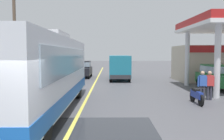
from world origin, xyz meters
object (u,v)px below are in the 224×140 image
object	(u,v)px
coach_bus_main	(43,74)
pedestrian_near_pump	(209,84)
minibus_opposing_lane	(119,65)
car_trailing_behind_bus	(83,68)
car_at_pump	(216,75)
motorcycle_parked_forecourt	(197,95)
pedestrian_by_shop	(202,84)

from	to	relation	value
coach_bus_main	pedestrian_near_pump	xyz separation A→B (m)	(8.67, 2.67, -0.79)
minibus_opposing_lane	car_trailing_behind_bus	world-z (taller)	minibus_opposing_lane
minibus_opposing_lane	pedestrian_near_pump	size ratio (longest dim) A/B	3.69
car_at_pump	motorcycle_parked_forecourt	xyz separation A→B (m)	(-3.45, -5.31, -0.57)
motorcycle_parked_forecourt	car_trailing_behind_bus	size ratio (longest dim) A/B	0.43
coach_bus_main	car_at_pump	distance (m)	13.08
minibus_opposing_lane	car_at_pump	bearing A→B (deg)	-42.44
coach_bus_main	motorcycle_parked_forecourt	size ratio (longest dim) A/B	6.13
car_at_pump	pedestrian_by_shop	bearing A→B (deg)	-122.49
motorcycle_parked_forecourt	pedestrian_near_pump	world-z (taller)	pedestrian_near_pump
pedestrian_near_pump	minibus_opposing_lane	bearing A→B (deg)	113.63
minibus_opposing_lane	pedestrian_by_shop	world-z (taller)	minibus_opposing_lane
coach_bus_main	motorcycle_parked_forecourt	distance (m)	7.86
coach_bus_main	minibus_opposing_lane	distance (m)	14.04
minibus_opposing_lane	pedestrian_near_pump	world-z (taller)	minibus_opposing_lane
pedestrian_near_pump	car_trailing_behind_bus	size ratio (longest dim) A/B	0.40
motorcycle_parked_forecourt	pedestrian_near_pump	size ratio (longest dim) A/B	1.08
car_at_pump	motorcycle_parked_forecourt	distance (m)	6.36
coach_bus_main	car_trailing_behind_bus	distance (m)	15.60
coach_bus_main	minibus_opposing_lane	bearing A→B (deg)	73.66
pedestrian_near_pump	car_trailing_behind_bus	xyz separation A→B (m)	(-8.65, 12.92, 0.08)
pedestrian_by_shop	pedestrian_near_pump	bearing A→B (deg)	8.81
pedestrian_near_pump	pedestrian_by_shop	bearing A→B (deg)	-171.19
car_at_pump	car_trailing_behind_bus	distance (m)	13.96
coach_bus_main	minibus_opposing_lane	xyz separation A→B (m)	(3.95, 13.47, -0.25)
coach_bus_main	pedestrian_near_pump	bearing A→B (deg)	17.12
coach_bus_main	car_trailing_behind_bus	xyz separation A→B (m)	(0.02, 15.59, -0.71)
car_at_pump	car_trailing_behind_bus	xyz separation A→B (m)	(-11.01, 8.59, 0.00)
minibus_opposing_lane	pedestrian_by_shop	distance (m)	11.69
car_at_pump	car_trailing_behind_bus	bearing A→B (deg)	142.02
car_at_pump	minibus_opposing_lane	bearing A→B (deg)	137.56
pedestrian_by_shop	minibus_opposing_lane	bearing A→B (deg)	111.53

